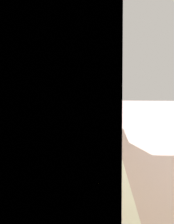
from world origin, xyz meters
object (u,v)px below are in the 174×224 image
at_px(oven_range, 90,108).
at_px(microwave, 87,103).
at_px(bowl, 92,154).
at_px(kettle, 91,98).

xyz_separation_m(oven_range, microwave, (-1.11, 0.05, 0.61)).
relative_size(oven_range, bowl, 7.48).
distance_m(microwave, bowl, 0.86).
xyz_separation_m(bowl, kettle, (1.29, 0.00, 0.06)).
height_order(oven_range, kettle, kettle).
bearing_deg(bowl, kettle, 0.00).
bearing_deg(bowl, oven_range, 0.40).
bearing_deg(kettle, microwave, 172.22).
xyz_separation_m(microwave, kettle, (0.45, -0.06, -0.08)).
height_order(microwave, kettle, microwave).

